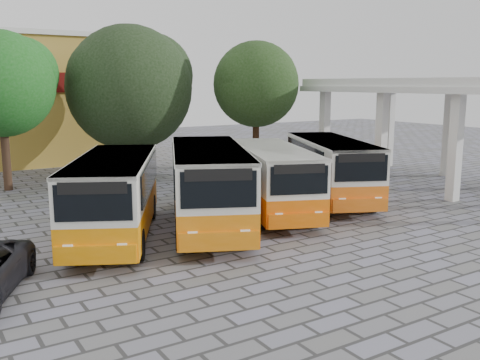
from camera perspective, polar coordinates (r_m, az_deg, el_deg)
ground at (r=18.69m, az=11.74°, el=-5.94°), size 90.00×90.00×0.00m
terminal_shelter at (r=28.56m, az=21.97°, el=9.07°), size 6.80×15.80×5.40m
bus_far_left at (r=18.30m, az=-13.24°, el=-1.24°), size 5.49×8.17×2.74m
bus_centre_left at (r=19.12m, az=-3.35°, el=-0.17°), size 5.61×8.70×2.92m
bus_centre_right at (r=21.32m, az=3.53°, el=0.49°), size 4.80×7.88×2.65m
bus_far_right at (r=23.92m, az=9.68°, el=1.53°), size 5.20×8.09×2.72m
tree_left at (r=28.08m, az=-24.10°, el=9.69°), size 5.30×5.05×7.65m
tree_middle at (r=30.72m, az=-11.57°, el=10.02°), size 7.27×6.92×8.35m
tree_right at (r=30.60m, az=1.80°, el=10.46°), size 5.06×4.82×7.51m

